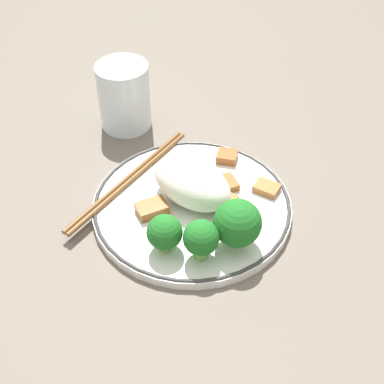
# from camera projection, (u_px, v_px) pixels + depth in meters

# --- Properties ---
(ground_plane) EXTENTS (3.00, 3.00, 0.00)m
(ground_plane) POSITION_uv_depth(u_px,v_px,m) (192.00, 210.00, 0.69)
(ground_plane) COLOR #665B51
(plate) EXTENTS (0.26, 0.26, 0.01)m
(plate) POSITION_uv_depth(u_px,v_px,m) (192.00, 206.00, 0.69)
(plate) COLOR white
(plate) RESTS_ON ground_plane
(rice_mound) EXTENTS (0.11, 0.07, 0.06)m
(rice_mound) POSITION_uv_depth(u_px,v_px,m) (192.00, 183.00, 0.67)
(rice_mound) COLOR white
(rice_mound) RESTS_ON plate
(broccoli_back_left) EXTENTS (0.04, 0.04, 0.05)m
(broccoli_back_left) POSITION_uv_depth(u_px,v_px,m) (165.00, 233.00, 0.61)
(broccoli_back_left) COLOR #72AD4C
(broccoli_back_left) RESTS_ON plate
(broccoli_back_center) EXTENTS (0.04, 0.04, 0.05)m
(broccoli_back_center) POSITION_uv_depth(u_px,v_px,m) (201.00, 238.00, 0.60)
(broccoli_back_center) COLOR #72AD4C
(broccoli_back_center) RESTS_ON plate
(broccoli_back_right) EXTENTS (0.06, 0.06, 0.06)m
(broccoli_back_right) POSITION_uv_depth(u_px,v_px,m) (237.00, 223.00, 0.61)
(broccoli_back_right) COLOR #72AD4C
(broccoli_back_right) RESTS_ON plate
(meat_near_front) EXTENTS (0.03, 0.03, 0.01)m
(meat_near_front) POSITION_uv_depth(u_px,v_px,m) (175.00, 166.00, 0.73)
(meat_near_front) COLOR brown
(meat_near_front) RESTS_ON plate
(meat_near_left) EXTENTS (0.04, 0.04, 0.01)m
(meat_near_left) POSITION_uv_depth(u_px,v_px,m) (225.00, 184.00, 0.70)
(meat_near_left) COLOR brown
(meat_near_left) RESTS_ON plate
(meat_near_right) EXTENTS (0.03, 0.04, 0.01)m
(meat_near_right) POSITION_uv_depth(u_px,v_px,m) (196.00, 176.00, 0.71)
(meat_near_right) COLOR #995B28
(meat_near_right) RESTS_ON plate
(meat_near_back) EXTENTS (0.04, 0.03, 0.01)m
(meat_near_back) POSITION_uv_depth(u_px,v_px,m) (267.00, 188.00, 0.70)
(meat_near_back) COLOR #9E6633
(meat_near_back) RESTS_ON plate
(meat_on_rice_edge) EXTENTS (0.04, 0.04, 0.01)m
(meat_on_rice_edge) POSITION_uv_depth(u_px,v_px,m) (227.00, 157.00, 0.74)
(meat_on_rice_edge) COLOR brown
(meat_on_rice_edge) RESTS_ON plate
(meat_mid_left) EXTENTS (0.04, 0.05, 0.01)m
(meat_mid_left) POSITION_uv_depth(u_px,v_px,m) (152.00, 209.00, 0.67)
(meat_mid_left) COLOR brown
(meat_mid_left) RESTS_ON plate
(meat_mid_right) EXTENTS (0.03, 0.04, 0.01)m
(meat_mid_right) POSITION_uv_depth(u_px,v_px,m) (224.00, 203.00, 0.68)
(meat_mid_right) COLOR #995B28
(meat_mid_right) RESTS_ON plate
(chopsticks) EXTENTS (0.04, 0.24, 0.01)m
(chopsticks) POSITION_uv_depth(u_px,v_px,m) (129.00, 179.00, 0.71)
(chopsticks) COLOR brown
(chopsticks) RESTS_ON plate
(drinking_glass) EXTENTS (0.08, 0.08, 0.10)m
(drinking_glass) POSITION_uv_depth(u_px,v_px,m) (124.00, 96.00, 0.80)
(drinking_glass) COLOR silver
(drinking_glass) RESTS_ON ground_plane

